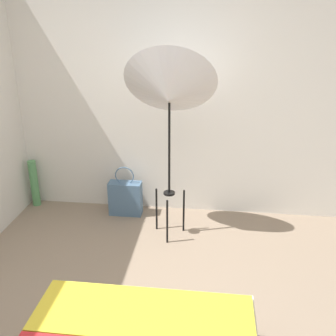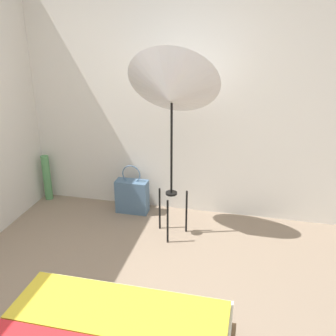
% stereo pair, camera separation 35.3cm
% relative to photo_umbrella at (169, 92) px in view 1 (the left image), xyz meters
% --- Properties ---
extents(wall_back, '(8.00, 0.05, 2.60)m').
position_rel_photo_umbrella_xyz_m(wall_back, '(-0.22, 0.59, -0.15)').
color(wall_back, silver).
rests_on(wall_back, ground_plane).
extents(photo_umbrella, '(0.85, 0.71, 1.86)m').
position_rel_photo_umbrella_xyz_m(photo_umbrella, '(0.00, 0.00, 0.00)').
color(photo_umbrella, black).
rests_on(photo_umbrella, ground_plane).
extents(tote_bag, '(0.36, 0.15, 0.56)m').
position_rel_photo_umbrella_xyz_m(tote_bag, '(-0.53, 0.37, -1.26)').
color(tote_bag, slate).
rests_on(tote_bag, ground_plane).
extents(paper_roll, '(0.09, 0.09, 0.55)m').
position_rel_photo_umbrella_xyz_m(paper_roll, '(-1.62, 0.46, -1.18)').
color(paper_roll, '#56995B').
rests_on(paper_roll, ground_plane).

